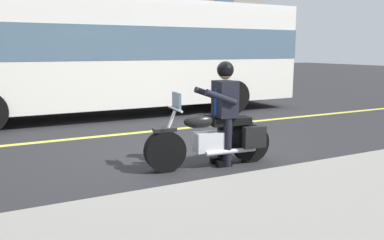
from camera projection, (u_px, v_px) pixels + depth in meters
name	position (u px, v px, depth m)	size (l,w,h in m)	color
ground_plane	(179.00, 152.00, 7.42)	(80.00, 80.00, 0.00)	#28282B
lane_center_stripe	(144.00, 132.00, 9.18)	(60.00, 0.16, 0.01)	#E5DB4C
motorcycle_main	(213.00, 139.00, 6.46)	(2.22, 0.70, 1.26)	black
rider_main	(224.00, 104.00, 6.43)	(0.65, 0.58, 1.74)	black
bus_near	(119.00, 51.00, 11.39)	(11.05, 2.70, 3.30)	white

